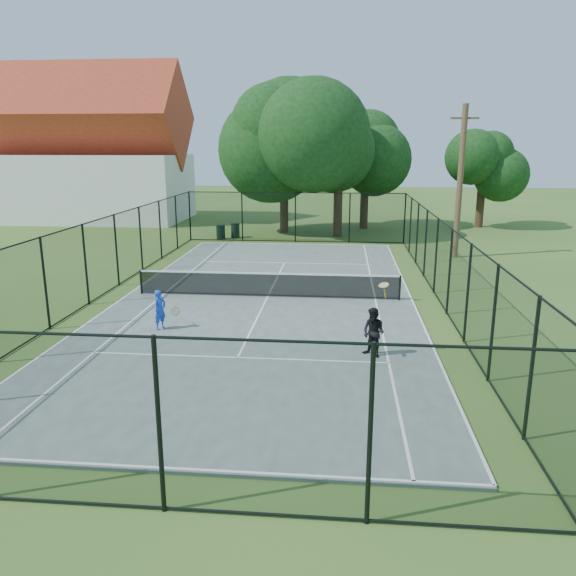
# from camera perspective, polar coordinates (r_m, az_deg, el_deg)

# --- Properties ---
(ground) EXTENTS (120.00, 120.00, 0.00)m
(ground) POSITION_cam_1_polar(r_m,az_deg,el_deg) (21.63, -2.07, -1.05)
(ground) COLOR #3A5A1E
(tennis_court) EXTENTS (11.00, 24.00, 0.06)m
(tennis_court) POSITION_cam_1_polar(r_m,az_deg,el_deg) (21.62, -2.07, -0.97)
(tennis_court) COLOR #4E5C57
(tennis_court) RESTS_ON ground
(tennis_net) EXTENTS (10.08, 0.08, 0.95)m
(tennis_net) POSITION_cam_1_polar(r_m,az_deg,el_deg) (21.49, -2.08, 0.44)
(tennis_net) COLOR black
(tennis_net) RESTS_ON tennis_court
(fence) EXTENTS (13.10, 26.10, 3.00)m
(fence) POSITION_cam_1_polar(r_m,az_deg,el_deg) (21.28, -2.10, 2.84)
(fence) COLOR black
(fence) RESTS_ON ground
(tree_near_left) EXTENTS (7.23, 7.23, 9.43)m
(tree_near_left) POSITION_cam_1_polar(r_m,az_deg,el_deg) (37.71, -0.41, 14.45)
(tree_near_left) COLOR #332114
(tree_near_left) RESTS_ON ground
(tree_near_mid) EXTENTS (7.04, 7.04, 9.21)m
(tree_near_mid) POSITION_cam_1_polar(r_m,az_deg,el_deg) (35.99, 5.23, 14.19)
(tree_near_mid) COLOR #332114
(tree_near_mid) RESTS_ON ground
(tree_near_right) EXTENTS (5.34, 5.34, 7.37)m
(tree_near_right) POSITION_cam_1_polar(r_m,az_deg,el_deg) (39.90, 7.89, 12.70)
(tree_near_right) COLOR #332114
(tree_near_right) RESTS_ON ground
(tree_far_right) EXTENTS (4.81, 4.81, 6.36)m
(tree_far_right) POSITION_cam_1_polar(r_m,az_deg,el_deg) (42.46, 19.20, 11.14)
(tree_far_right) COLOR #332114
(tree_far_right) RESTS_ON ground
(building) EXTENTS (15.30, 8.15, 11.87)m
(building) POSITION_cam_1_polar(r_m,az_deg,el_deg) (47.03, -19.91, 12.54)
(building) COLOR silver
(building) RESTS_ON ground
(trash_bin_left) EXTENTS (0.58, 0.58, 0.88)m
(trash_bin_left) POSITION_cam_1_polar(r_m,az_deg,el_deg) (35.56, -6.85, 5.69)
(trash_bin_left) COLOR black
(trash_bin_left) RESTS_ON ground
(trash_bin_right) EXTENTS (0.58, 0.58, 0.94)m
(trash_bin_right) POSITION_cam_1_polar(r_m,az_deg,el_deg) (35.93, -5.38, 5.86)
(trash_bin_right) COLOR black
(trash_bin_right) RESTS_ON ground
(utility_pole) EXTENTS (1.40, 0.30, 7.71)m
(utility_pole) POSITION_cam_1_polar(r_m,az_deg,el_deg) (30.33, 17.08, 10.29)
(utility_pole) COLOR #4C3823
(utility_pole) RESTS_ON ground
(player_blue) EXTENTS (0.82, 0.55, 1.27)m
(player_blue) POSITION_cam_1_polar(r_m,az_deg,el_deg) (18.15, -12.86, -2.17)
(player_blue) COLOR #163FBF
(player_blue) RESTS_ON tennis_court
(player_black) EXTENTS (1.01, 1.03, 2.49)m
(player_black) POSITION_cam_1_polar(r_m,az_deg,el_deg) (15.60, 8.69, -4.46)
(player_black) COLOR black
(player_black) RESTS_ON tennis_court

